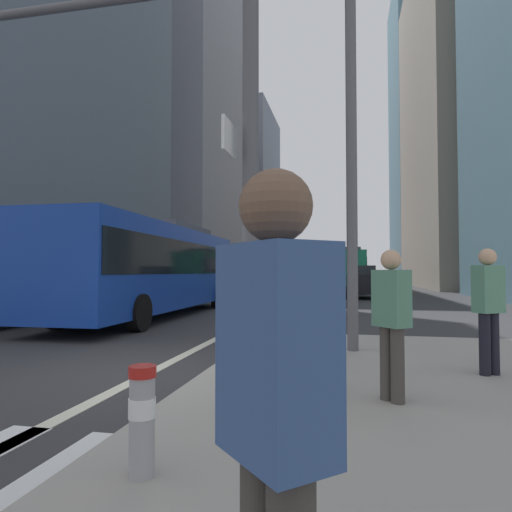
# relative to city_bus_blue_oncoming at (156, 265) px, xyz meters

# --- Properties ---
(ground_plane) EXTENTS (160.00, 160.00, 0.00)m
(ground_plane) POSITION_rel_city_bus_blue_oncoming_xyz_m (3.65, 11.74, -1.84)
(ground_plane) COLOR #303033
(lane_centre_line) EXTENTS (0.20, 80.00, 0.01)m
(lane_centre_line) POSITION_rel_city_bus_blue_oncoming_xyz_m (3.65, 21.74, -1.83)
(lane_centre_line) COLOR beige
(lane_centre_line) RESTS_ON ground
(office_tower_left_mid) EXTENTS (12.16, 20.97, 44.18)m
(office_tower_left_mid) POSITION_rel_city_bus_blue_oncoming_xyz_m (-12.35, 34.01, 20.25)
(office_tower_left_mid) COLOR gray
(office_tower_left_mid) RESTS_ON ground
(office_tower_left_far) EXTENTS (13.81, 16.81, 28.14)m
(office_tower_left_far) POSITION_rel_city_bus_blue_oncoming_xyz_m (-12.35, 56.94, 12.23)
(office_tower_left_far) COLOR slate
(office_tower_left_far) RESTS_ON ground
(office_tower_right_mid) EXTENTS (13.91, 24.91, 35.56)m
(office_tower_right_mid) POSITION_rel_city_bus_blue_oncoming_xyz_m (20.65, 34.46, 15.94)
(office_tower_right_mid) COLOR gray
(office_tower_right_mid) RESTS_ON ground
(office_tower_right_far) EXTENTS (13.11, 17.21, 47.37)m
(office_tower_right_far) POSITION_rel_city_bus_blue_oncoming_xyz_m (20.65, 59.32, 21.85)
(office_tower_right_far) COLOR slate
(office_tower_right_far) RESTS_ON ground
(city_bus_blue_oncoming) EXTENTS (2.89, 11.98, 3.40)m
(city_bus_blue_oncoming) POSITION_rel_city_bus_blue_oncoming_xyz_m (0.00, 0.00, 0.00)
(city_bus_blue_oncoming) COLOR #14389E
(city_bus_blue_oncoming) RESTS_ON ground
(city_bus_red_receding) EXTENTS (2.86, 11.65, 3.40)m
(city_bus_red_receding) POSITION_rel_city_bus_blue_oncoming_xyz_m (6.82, 22.00, -0.00)
(city_bus_red_receding) COLOR #198456
(city_bus_red_receding) RESTS_ON ground
(city_bus_red_distant) EXTENTS (2.88, 11.34, 3.40)m
(city_bus_red_distant) POSITION_rel_city_bus_blue_oncoming_xyz_m (6.79, 42.53, -0.00)
(city_bus_red_distant) COLOR red
(city_bus_red_distant) RESTS_ON ground
(car_oncoming_mid) EXTENTS (2.18, 4.43, 1.94)m
(car_oncoming_mid) POSITION_rel_city_bus_blue_oncoming_xyz_m (-0.13, 49.09, -0.85)
(car_oncoming_mid) COLOR #232838
(car_oncoming_mid) RESTS_ON ground
(car_receding_near) EXTENTS (2.04, 4.07, 1.94)m
(car_receding_near) POSITION_rel_city_bus_blue_oncoming_xyz_m (7.50, 12.51, -0.85)
(car_receding_near) COLOR black
(car_receding_near) RESTS_ON ground
(car_receding_far) EXTENTS (2.11, 4.19, 1.94)m
(car_receding_far) POSITION_rel_city_bus_blue_oncoming_xyz_m (7.21, 32.00, -0.85)
(car_receding_far) COLOR silver
(car_receding_far) RESTS_ON ground
(car_oncoming_far) EXTENTS (2.18, 4.17, 1.94)m
(car_oncoming_far) POSITION_rel_city_bus_blue_oncoming_xyz_m (-0.96, 32.18, -0.85)
(car_oncoming_far) COLOR gold
(car_oncoming_far) RESTS_ON ground
(traffic_signal_gantry) EXTENTS (6.87, 0.65, 6.00)m
(traffic_signal_gantry) POSITION_rel_city_bus_blue_oncoming_xyz_m (3.10, -8.92, 2.31)
(traffic_signal_gantry) COLOR #515156
(traffic_signal_gantry) RESTS_ON median_island
(street_lamp_post) EXTENTS (5.50, 0.32, 8.00)m
(street_lamp_post) POSITION_rel_city_bus_blue_oncoming_xyz_m (6.77, -6.36, 3.45)
(street_lamp_post) COLOR #56565B
(street_lamp_post) RESTS_ON median_island
(bollard_left) EXTENTS (0.20, 0.20, 0.77)m
(bollard_left) POSITION_rel_city_bus_blue_oncoming_xyz_m (5.26, -11.73, -1.25)
(bollard_left) COLOR #99999E
(bollard_left) RESTS_ON median_island
(pedestrian_railing) EXTENTS (0.06, 3.28, 0.98)m
(pedestrian_railing) POSITION_rel_city_bus_blue_oncoming_xyz_m (6.45, -8.53, -0.99)
(pedestrian_railing) COLOR black
(pedestrian_railing) RESTS_ON median_island
(pedestrian_waiting) EXTENTS (0.43, 0.44, 1.76)m
(pedestrian_waiting) POSITION_rel_city_bus_blue_oncoming_xyz_m (6.47, -13.27, -0.70)
(pedestrian_waiting) COLOR #423D38
(pedestrian_waiting) RESTS_ON median_island
(pedestrian_walking) EXTENTS (0.43, 0.44, 1.68)m
(pedestrian_walking) POSITION_rel_city_bus_blue_oncoming_xyz_m (7.17, -9.50, -0.75)
(pedestrian_walking) COLOR #423D38
(pedestrian_walking) RESTS_ON median_island
(pedestrian_far) EXTENTS (0.45, 0.40, 1.76)m
(pedestrian_far) POSITION_rel_city_bus_blue_oncoming_xyz_m (8.62, -7.91, -0.70)
(pedestrian_far) COLOR black
(pedestrian_far) RESTS_ON median_island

